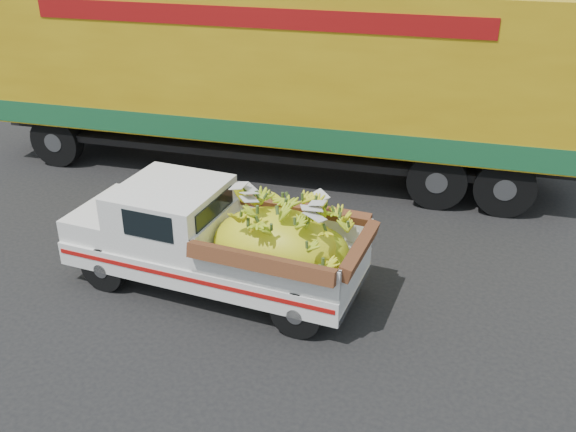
% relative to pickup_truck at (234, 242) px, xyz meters
% --- Properties ---
extents(ground, '(100.00, 100.00, 0.00)m').
position_rel_pickup_truck_xyz_m(ground, '(-0.12, -0.02, -0.82)').
color(ground, black).
rests_on(ground, ground).
extents(curb, '(60.00, 0.25, 0.15)m').
position_rel_pickup_truck_xyz_m(curb, '(-0.12, 6.94, -0.74)').
color(curb, gray).
rests_on(curb, ground).
extents(sidewalk, '(60.00, 4.00, 0.14)m').
position_rel_pickup_truck_xyz_m(sidewalk, '(-0.12, 9.04, -0.75)').
color(sidewalk, gray).
rests_on(sidewalk, ground).
extents(pickup_truck, '(4.41, 1.77, 1.52)m').
position_rel_pickup_truck_xyz_m(pickup_truck, '(0.00, 0.00, 0.00)').
color(pickup_truck, black).
rests_on(pickup_truck, ground).
extents(semi_trailer, '(12.07, 4.28, 3.80)m').
position_rel_pickup_truck_xyz_m(semi_trailer, '(-1.52, 4.50, 1.30)').
color(semi_trailer, black).
rests_on(semi_trailer, ground).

